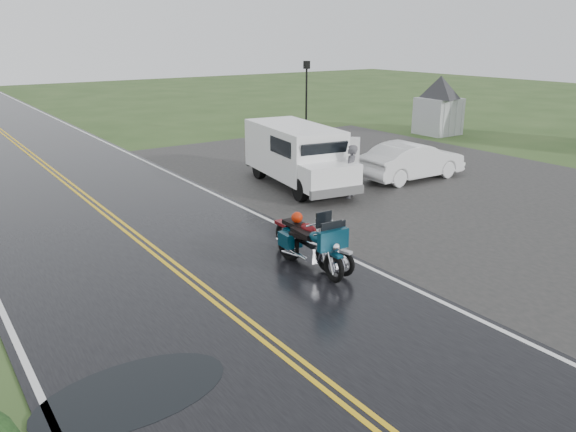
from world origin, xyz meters
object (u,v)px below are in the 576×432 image
object	(u,v)px
motorcycle_silver	(343,253)
sedan_white	(412,161)
motorcycle_red	(326,245)
person_at_van	(350,172)
van_white	(301,169)
visitor_center	(440,91)
lamp_post_far_right	(306,101)
motorcycle_teal	(334,255)

from	to	relation	value
motorcycle_silver	sedan_white	xyz separation A→B (m)	(8.18, 5.56, 0.08)
motorcycle_red	person_at_van	size ratio (longest dim) A/B	1.32
motorcycle_silver	van_white	bearing A→B (deg)	47.22
van_white	motorcycle_red	bearing A→B (deg)	-111.65
motorcycle_red	person_at_van	world-z (taller)	person_at_van
van_white	sedan_white	world-z (taller)	van_white
motorcycle_red	van_white	distance (m)	5.97
visitor_center	lamp_post_far_right	size ratio (longest dim) A/B	3.88
visitor_center	motorcycle_teal	distance (m)	21.33
visitor_center	motorcycle_teal	bearing A→B (deg)	-145.17
motorcycle_silver	person_at_van	world-z (taller)	person_at_van
sedan_white	visitor_center	bearing A→B (deg)	-52.34
motorcycle_silver	lamp_post_far_right	distance (m)	17.59
motorcycle_teal	lamp_post_far_right	world-z (taller)	lamp_post_far_right
sedan_white	lamp_post_far_right	bearing A→B (deg)	-8.41
motorcycle_silver	van_white	distance (m)	6.28
visitor_center	lamp_post_far_right	world-z (taller)	visitor_center
person_at_van	motorcycle_silver	bearing A→B (deg)	12.94
visitor_center	motorcycle_red	bearing A→B (deg)	-146.10
visitor_center	motorcycle_teal	world-z (taller)	visitor_center
visitor_center	van_white	bearing A→B (deg)	-155.60
van_white	visitor_center	bearing A→B (deg)	33.21
motorcycle_red	motorcycle_silver	size ratio (longest dim) A/B	1.11
visitor_center	motorcycle_silver	bearing A→B (deg)	-144.89
lamp_post_far_right	motorcycle_red	bearing A→B (deg)	-125.14
person_at_van	sedan_white	distance (m)	3.73
motorcycle_teal	motorcycle_silver	xyz separation A→B (m)	(0.37, 0.14, -0.06)
visitor_center	motorcycle_silver	size ratio (longest dim) A/B	7.40
motorcycle_teal	motorcycle_red	bearing A→B (deg)	72.35
motorcycle_red	lamp_post_far_right	size ratio (longest dim) A/B	0.58
person_at_van	lamp_post_far_right	distance (m)	11.02
van_white	sedan_white	distance (m)	5.32
visitor_center	motorcycle_silver	xyz separation A→B (m)	(-17.08, -12.01, -1.76)
visitor_center	motorcycle_red	xyz separation A→B (m)	(-17.23, -11.58, -1.69)
van_white	lamp_post_far_right	xyz separation A→B (m)	(6.92, 8.99, 0.94)
motorcycle_silver	person_at_van	size ratio (longest dim) A/B	1.19
motorcycle_teal	sedan_white	bearing A→B (deg)	37.71
motorcycle_red	sedan_white	xyz separation A→B (m)	(8.32, 5.13, 0.01)
lamp_post_far_right	visitor_center	bearing A→B (deg)	-19.21
person_at_van	lamp_post_far_right	xyz separation A→B (m)	(5.28, 9.60, 1.15)
van_white	person_at_van	bearing A→B (deg)	-11.74
visitor_center	sedan_white	size ratio (longest dim) A/B	3.69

